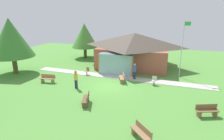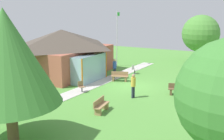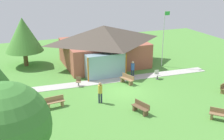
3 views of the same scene
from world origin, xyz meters
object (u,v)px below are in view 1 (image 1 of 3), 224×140
(tree_behind_pavilion_left, at_px, (85,36))
(patio_chair_lawn_spare, at_px, (154,81))
(bench_front_center, at_px, (86,99))
(bench_rear_near_path, at_px, (122,78))
(flagpole, at_px, (182,47))
(bench_lawn_far_right, at_px, (207,111))
(patio_chair_west, at_px, (87,71))
(pavilion, at_px, (134,49))
(visitor_on_path, at_px, (135,70))
(tree_west_hedge, at_px, (11,38))
(visitor_strolling_lawn, at_px, (76,78))
(bench_front_right, at_px, (141,133))
(bench_mid_left, at_px, (48,79))

(tree_behind_pavilion_left, bearing_deg, patio_chair_lawn_spare, -38.04)
(bench_front_center, bearing_deg, tree_behind_pavilion_left, 7.35)
(bench_rear_near_path, bearing_deg, flagpole, -80.04)
(bench_lawn_far_right, bearing_deg, bench_front_center, -15.37)
(tree_behind_pavilion_left, bearing_deg, patio_chair_west, -64.22)
(bench_lawn_far_right, bearing_deg, patio_chair_west, -47.71)
(pavilion, distance_m, patio_chair_lawn_spare, 7.21)
(bench_rear_near_path, bearing_deg, patio_chair_west, 56.58)
(bench_front_center, height_order, tree_behind_pavilion_left, tree_behind_pavilion_left)
(visitor_on_path, height_order, tree_west_hedge, tree_west_hedge)
(visitor_strolling_lawn, height_order, tree_behind_pavilion_left, tree_behind_pavilion_left)
(pavilion, height_order, tree_west_hedge, tree_west_hedge)
(bench_front_center, relative_size, bench_front_right, 1.12)
(bench_front_center, height_order, bench_rear_near_path, same)
(visitor_strolling_lawn, bearing_deg, bench_front_center, 139.87)
(tree_west_hedge, bearing_deg, patio_chair_west, 12.90)
(bench_front_center, bearing_deg, bench_mid_left, 42.84)
(bench_front_center, relative_size, patio_chair_lawn_spare, 1.82)
(patio_chair_west, bearing_deg, visitor_strolling_lawn, 119.26)
(bench_lawn_far_right, height_order, visitor_on_path, visitor_on_path)
(bench_front_center, distance_m, bench_mid_left, 6.56)
(bench_front_center, xyz_separation_m, visitor_on_path, (2.51, 6.72, 0.62))
(bench_front_right, relative_size, patio_chair_west, 1.63)
(bench_mid_left, bearing_deg, tree_behind_pavilion_left, -91.84)
(pavilion, distance_m, visitor_strolling_lawn, 9.96)
(flagpole, relative_size, bench_mid_left, 3.94)
(pavilion, distance_m, bench_lawn_far_right, 13.35)
(bench_front_right, relative_size, visitor_strolling_lawn, 0.80)
(bench_lawn_far_right, height_order, visitor_strolling_lawn, visitor_strolling_lawn)
(patio_chair_lawn_spare, bearing_deg, visitor_on_path, -24.51)
(patio_chair_lawn_spare, xyz_separation_m, visitor_on_path, (-2.14, 1.04, 0.61))
(tree_west_hedge, bearing_deg, tree_behind_pavilion_left, 65.88)
(bench_front_center, height_order, patio_chair_west, patio_chair_west)
(bench_front_right, distance_m, bench_rear_near_path, 9.24)
(bench_rear_near_path, relative_size, visitor_strolling_lawn, 0.90)
(bench_front_right, relative_size, tree_behind_pavilion_left, 0.27)
(bench_front_right, bearing_deg, bench_front_center, 14.27)
(bench_lawn_far_right, relative_size, visitor_on_path, 0.90)
(pavilion, xyz_separation_m, bench_front_center, (-1.41, -11.86, -1.85))
(flagpole, bearing_deg, bench_front_center, -128.61)
(bench_lawn_far_right, distance_m, patio_chair_west, 12.91)
(bench_mid_left, height_order, tree_behind_pavilion_left, tree_behind_pavilion_left)
(flagpole, relative_size, bench_front_right, 4.34)
(bench_lawn_far_right, bearing_deg, visitor_on_path, -64.98)
(pavilion, relative_size, bench_front_center, 6.13)
(bench_front_center, bearing_deg, bench_rear_near_path, -31.72)
(pavilion, distance_m, bench_front_right, 15.34)
(bench_front_right, distance_m, tree_west_hedge, 17.98)
(bench_rear_near_path, height_order, patio_chair_lawn_spare, patio_chair_lawn_spare)
(visitor_on_path, xyz_separation_m, tree_west_hedge, (-13.60, -1.91, 3.09))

